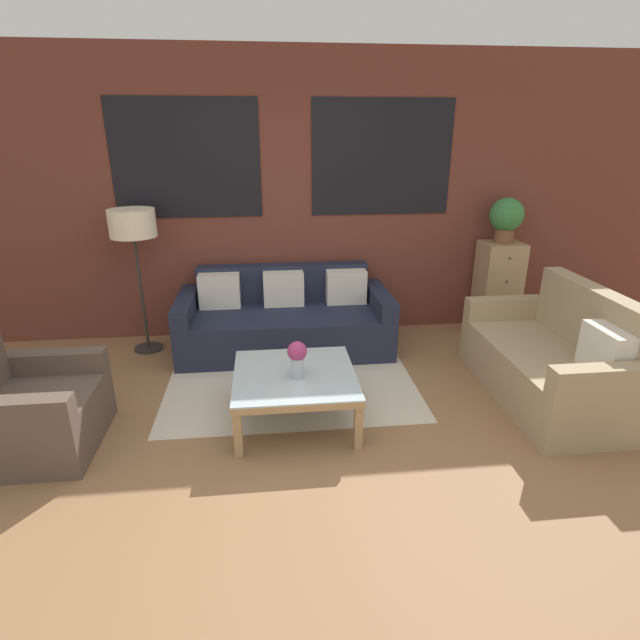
# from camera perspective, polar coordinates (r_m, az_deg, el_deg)

# --- Properties ---
(ground_plane) EXTENTS (16.00, 16.00, 0.00)m
(ground_plane) POSITION_cam_1_polar(r_m,az_deg,el_deg) (3.39, -1.23, -16.52)
(ground_plane) COLOR #8E6642
(wall_back_brick) EXTENTS (8.40, 0.09, 2.80)m
(wall_back_brick) POSITION_cam_1_polar(r_m,az_deg,el_deg) (5.17, -3.82, 13.62)
(wall_back_brick) COLOR brown
(wall_back_brick) RESTS_ON ground_plane
(rug) EXTENTS (2.12, 1.55, 0.00)m
(rug) POSITION_cam_1_polar(r_m,az_deg,el_deg) (4.39, -3.32, -7.06)
(rug) COLOR beige
(rug) RESTS_ON ground_plane
(couch_dark) EXTENTS (2.05, 0.88, 0.78)m
(couch_dark) POSITION_cam_1_polar(r_m,az_deg,el_deg) (4.97, -4.03, -0.08)
(couch_dark) COLOR #1E2338
(couch_dark) RESTS_ON ground_plane
(settee_vintage) EXTENTS (0.80, 1.57, 0.92)m
(settee_vintage) POSITION_cam_1_polar(r_m,az_deg,el_deg) (4.44, 25.06, -4.41)
(settee_vintage) COLOR tan
(settee_vintage) RESTS_ON ground_plane
(armchair_corner) EXTENTS (0.80, 0.83, 0.84)m
(armchair_corner) POSITION_cam_1_polar(r_m,az_deg,el_deg) (3.96, -30.34, -8.99)
(armchair_corner) COLOR brown
(armchair_corner) RESTS_ON ground_plane
(coffee_table) EXTENTS (0.89, 0.89, 0.39)m
(coffee_table) POSITION_cam_1_polar(r_m,az_deg,el_deg) (3.70, -2.91, -6.90)
(coffee_table) COLOR silver
(coffee_table) RESTS_ON ground_plane
(floor_lamp) EXTENTS (0.42, 0.42, 1.39)m
(floor_lamp) POSITION_cam_1_polar(r_m,az_deg,el_deg) (4.96, -20.59, 9.72)
(floor_lamp) COLOR #2D2D2D
(floor_lamp) RESTS_ON ground_plane
(drawer_cabinet) EXTENTS (0.41, 0.38, 0.97)m
(drawer_cabinet) POSITION_cam_1_polar(r_m,az_deg,el_deg) (5.66, 19.59, 3.52)
(drawer_cabinet) COLOR tan
(drawer_cabinet) RESTS_ON ground_plane
(potted_plant) EXTENTS (0.34, 0.34, 0.45)m
(potted_plant) POSITION_cam_1_polar(r_m,az_deg,el_deg) (5.50, 20.53, 10.95)
(potted_plant) COLOR brown
(potted_plant) RESTS_ON drawer_cabinet
(flower_vase) EXTENTS (0.14, 0.14, 0.28)m
(flower_vase) POSITION_cam_1_polar(r_m,az_deg,el_deg) (3.55, -2.62, -4.19)
(flower_vase) COLOR #ADBCC6
(flower_vase) RESTS_ON coffee_table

